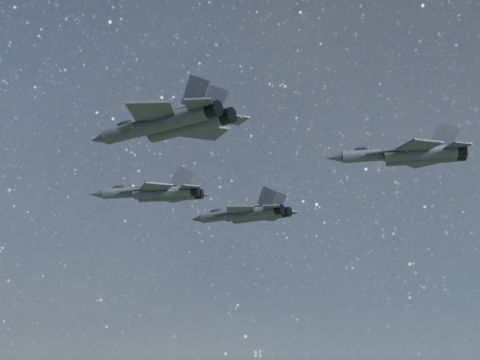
# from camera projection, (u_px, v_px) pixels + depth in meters

# --- Properties ---
(jet_lead) EXTENTS (15.34, 10.84, 3.89)m
(jet_lead) POSITION_uv_depth(u_px,v_px,m) (156.00, 193.00, 82.71)
(jet_lead) COLOR #2F323B
(jet_left) EXTENTS (16.72, 11.21, 4.23)m
(jet_left) POSITION_uv_depth(u_px,v_px,m) (247.00, 214.00, 92.31)
(jet_left) COLOR #2F323B
(jet_right) EXTENTS (15.47, 10.30, 3.93)m
(jet_right) POSITION_uv_depth(u_px,v_px,m) (168.00, 123.00, 54.10)
(jet_right) COLOR #2F323B
(jet_slot) EXTENTS (15.92, 11.36, 4.07)m
(jet_slot) POSITION_uv_depth(u_px,v_px,m) (409.00, 154.00, 73.91)
(jet_slot) COLOR #2F323B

